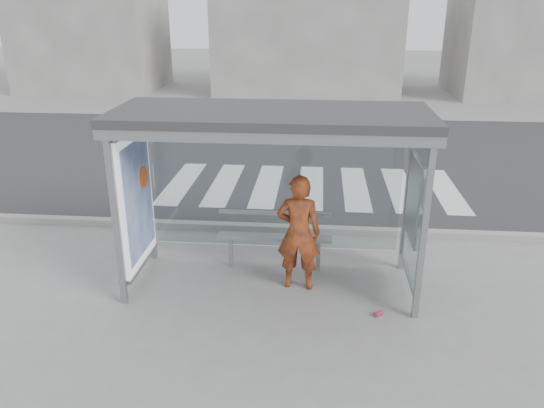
% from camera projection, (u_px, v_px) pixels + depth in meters
% --- Properties ---
extents(ground, '(80.00, 80.00, 0.00)m').
position_uv_depth(ground, '(271.00, 284.00, 7.94)').
color(ground, slate).
rests_on(ground, ground).
extents(road, '(30.00, 10.00, 0.01)m').
position_uv_depth(road, '(294.00, 156.00, 14.44)').
color(road, '#2A2A2D').
rests_on(road, ground).
extents(curb, '(30.00, 0.18, 0.12)m').
position_uv_depth(curb, '(281.00, 228.00, 9.73)').
color(curb, gray).
rests_on(curb, ground).
extents(crosswalk, '(6.55, 3.00, 0.00)m').
position_uv_depth(crosswalk, '(311.00, 186.00, 12.08)').
color(crosswalk, silver).
rests_on(crosswalk, ground).
extents(bus_shelter, '(4.25, 1.65, 2.62)m').
position_uv_depth(bus_shelter, '(245.00, 155.00, 7.31)').
color(bus_shelter, gray).
rests_on(bus_shelter, ground).
extents(building_left, '(6.00, 5.00, 6.00)m').
position_uv_depth(building_left, '(91.00, 22.00, 24.42)').
color(building_left, slate).
rests_on(building_left, ground).
extents(building_center, '(8.00, 5.00, 5.00)m').
position_uv_depth(building_center, '(308.00, 35.00, 23.76)').
color(building_center, slate).
rests_on(building_center, ground).
extents(building_right, '(5.00, 5.00, 7.00)m').
position_uv_depth(building_right, '(519.00, 12.00, 22.65)').
color(building_right, slate).
rests_on(building_right, ground).
extents(person, '(0.66, 0.45, 1.74)m').
position_uv_depth(person, '(299.00, 233.00, 7.57)').
color(person, '#C36212').
rests_on(person, ground).
extents(bench, '(1.77, 0.28, 0.91)m').
position_uv_depth(bench, '(274.00, 237.00, 8.23)').
color(bench, gray).
rests_on(bench, ground).
extents(soda_can, '(0.14, 0.14, 0.07)m').
position_uv_depth(soda_can, '(379.00, 314.00, 7.13)').
color(soda_can, '#D53E6C').
rests_on(soda_can, ground).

